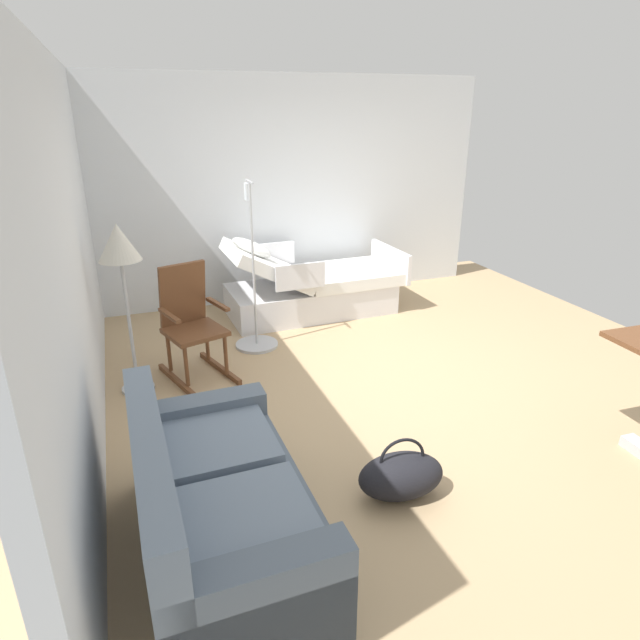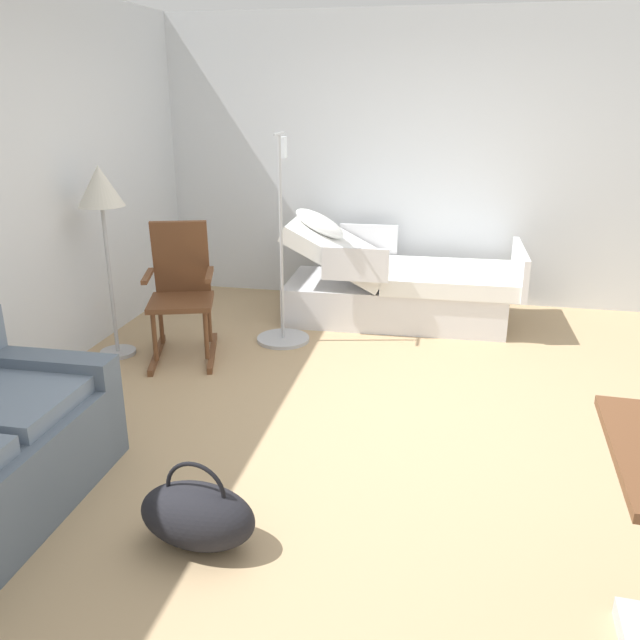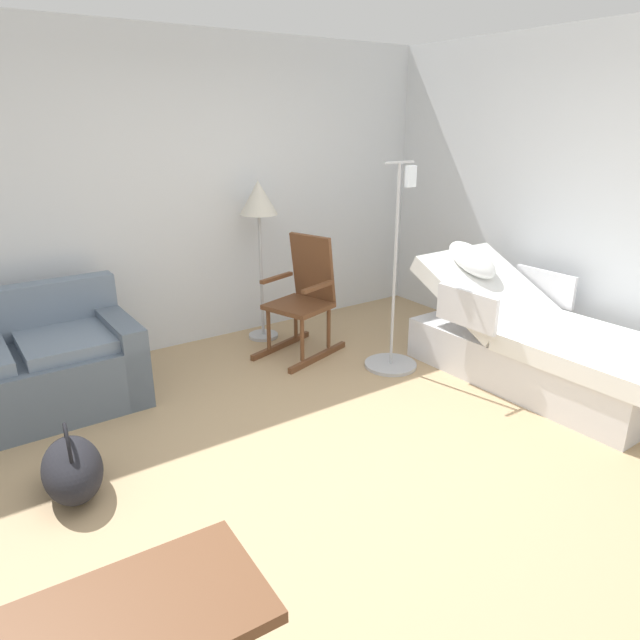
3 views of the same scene
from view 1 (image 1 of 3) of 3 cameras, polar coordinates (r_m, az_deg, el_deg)
The scene contains 9 objects.
ground_plane at distance 5.07m, azimuth 6.42°, elevation -6.11°, with size 6.33×6.33×0.00m, color tan.
back_wall at distance 4.12m, azimuth -24.77°, elevation 5.61°, with size 5.27×0.10×2.70m, color silver.
side_wall at distance 6.96m, azimuth -2.86°, elevation 13.34°, with size 0.10×4.97×2.70m, color silver.
hospital_bed at distance 6.52m, azimuth -0.97°, elevation 3.35°, with size 1.06×2.09×1.04m.
couch at distance 3.17m, azimuth -10.56°, elevation -18.93°, with size 1.61×0.87×0.85m.
rocking_chair at distance 5.05m, azimuth -13.35°, elevation -0.40°, with size 0.87×0.68×1.05m.
floor_lamp at distance 4.68m, azimuth -20.21°, elevation 6.45°, with size 0.34×0.34×1.48m.
duffel_bag at distance 3.63m, azimuth 8.47°, elevation -15.79°, with size 0.38×0.59×0.43m.
iv_pole at distance 5.65m, azimuth -6.74°, elevation -0.35°, with size 0.44×0.44×1.69m.
Camera 1 is at (-3.98, 2.09, 2.35)m, focal length 30.57 mm.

